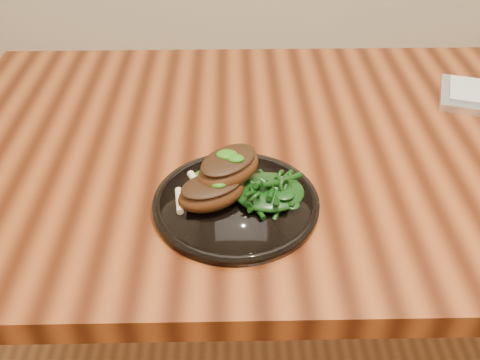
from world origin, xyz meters
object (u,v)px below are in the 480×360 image
Objects in this scene: plate at (236,203)px; greens_heap at (269,188)px; lamb_chop_front at (211,192)px; desk at (367,175)px.

plate is 0.06m from greens_heap.
lamb_chop_front reaches higher than greens_heap.
plate is 2.03× the size of lamb_chop_front.
lamb_chop_front is (-0.04, -0.01, 0.03)m from plate.
greens_heap is (-0.20, -0.18, 0.12)m from desk.
plate is 0.05m from lamb_chop_front.
desk is at bearing 35.96° from plate.
desk is 12.79× the size of lamb_chop_front.
lamb_chop_front is at bearing -166.09° from plate.
greens_heap is (0.05, 0.00, 0.02)m from plate.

